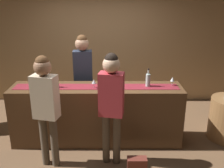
# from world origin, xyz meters

# --- Properties ---
(ground_plane) EXTENTS (10.00, 10.00, 0.00)m
(ground_plane) POSITION_xyz_m (0.00, 0.00, 0.00)
(ground_plane) COLOR brown
(back_wall) EXTENTS (6.00, 0.12, 2.90)m
(back_wall) POSITION_xyz_m (0.00, 1.90, 1.45)
(back_wall) COLOR tan
(back_wall) RESTS_ON ground
(bar_counter) EXTENTS (2.81, 0.60, 0.99)m
(bar_counter) POSITION_xyz_m (0.00, 0.00, 0.49)
(bar_counter) COLOR #543821
(bar_counter) RESTS_ON ground
(counter_runner_cloth) EXTENTS (2.67, 0.28, 0.01)m
(counter_runner_cloth) POSITION_xyz_m (0.00, 0.00, 0.99)
(counter_runner_cloth) COLOR maroon
(counter_runner_cloth) RESTS_ON bar_counter
(wine_bottle_amber) EXTENTS (0.07, 0.07, 0.30)m
(wine_bottle_amber) POSITION_xyz_m (-0.74, -0.03, 1.10)
(wine_bottle_amber) COLOR brown
(wine_bottle_amber) RESTS_ON bar_counter
(wine_bottle_clear) EXTENTS (0.07, 0.07, 0.30)m
(wine_bottle_clear) POSITION_xyz_m (0.84, 0.02, 1.10)
(wine_bottle_clear) COLOR #B2C6C1
(wine_bottle_clear) RESTS_ON bar_counter
(wine_glass_near_customer) EXTENTS (0.07, 0.07, 0.14)m
(wine_glass_near_customer) POSITION_xyz_m (-1.02, 0.05, 1.09)
(wine_glass_near_customer) COLOR silver
(wine_glass_near_customer) RESTS_ON bar_counter
(wine_glass_mid_counter) EXTENTS (0.07, 0.07, 0.14)m
(wine_glass_mid_counter) POSITION_xyz_m (-0.04, -0.05, 1.09)
(wine_glass_mid_counter) COLOR silver
(wine_glass_mid_counter) RESTS_ON bar_counter
(wine_glass_far_end) EXTENTS (0.07, 0.07, 0.14)m
(wine_glass_far_end) POSITION_xyz_m (1.25, 0.06, 1.09)
(wine_glass_far_end) COLOR silver
(wine_glass_far_end) RESTS_ON bar_counter
(bartender) EXTENTS (0.35, 0.25, 1.75)m
(bartender) POSITION_xyz_m (-0.28, 0.58, 1.09)
(bartender) COLOR #26262B
(bartender) RESTS_ON ground
(customer_sipping) EXTENTS (0.37, 0.26, 1.69)m
(customer_sipping) POSITION_xyz_m (0.25, -0.62, 1.04)
(customer_sipping) COLOR brown
(customer_sipping) RESTS_ON ground
(customer_browsing) EXTENTS (0.38, 0.27, 1.67)m
(customer_browsing) POSITION_xyz_m (-0.66, -0.68, 1.03)
(customer_browsing) COLOR brown
(customer_browsing) RESTS_ON ground
(handbag) EXTENTS (0.28, 0.14, 0.22)m
(handbag) POSITION_xyz_m (0.61, -0.85, 0.11)
(handbag) COLOR brown
(handbag) RESTS_ON ground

